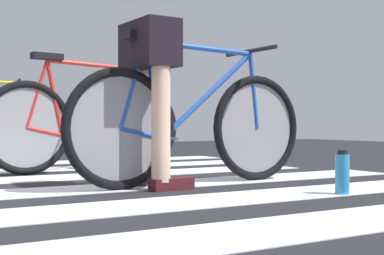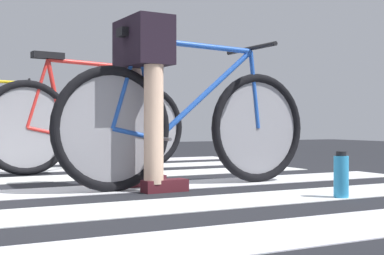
% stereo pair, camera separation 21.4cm
% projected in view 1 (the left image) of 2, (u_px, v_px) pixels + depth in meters
% --- Properties ---
extents(crosswalk_markings, '(5.46, 4.24, 0.00)m').
position_uv_depth(crosswalk_markings, '(8.00, 186.00, 3.32)').
color(crosswalk_markings, silver).
rests_on(crosswalk_markings, ground).
extents(bicycle_1_of_4, '(1.74, 0.52, 0.93)m').
position_uv_depth(bicycle_1_of_4, '(194.00, 124.00, 3.40)').
color(bicycle_1_of_4, black).
rests_on(bicycle_1_of_4, ground).
extents(cyclist_1_of_4, '(0.33, 0.42, 1.00)m').
position_uv_depth(cyclist_1_of_4, '(150.00, 81.00, 3.23)').
color(cyclist_1_of_4, beige).
rests_on(cyclist_1_of_4, ground).
extents(bicycle_2_of_4, '(1.73, 0.52, 0.93)m').
position_uv_depth(bicycle_2_of_4, '(88.00, 124.00, 4.38)').
color(bicycle_2_of_4, black).
rests_on(bicycle_2_of_4, ground).
extents(water_bottle, '(0.08, 0.08, 0.24)m').
position_uv_depth(water_bottle, '(342.00, 173.00, 2.94)').
color(water_bottle, '#2D94CF').
rests_on(water_bottle, ground).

